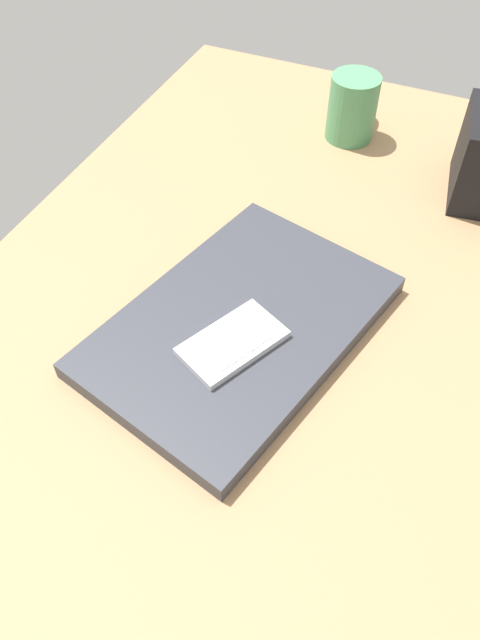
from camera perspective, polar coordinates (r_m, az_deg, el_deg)
desk_surface at (r=69.92cm, az=4.74°, el=-2.46°), size 120.00×80.00×3.00cm
laptop_closed at (r=68.26cm, az=-0.00°, el=-0.49°), size 38.42×30.33×2.22cm
cell_phone_on_laptop at (r=64.70cm, az=-0.69°, el=-2.08°), size 12.59×10.42×0.98cm
coffee_mug at (r=98.15cm, az=10.42°, el=18.86°), size 10.80×7.23×9.68cm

